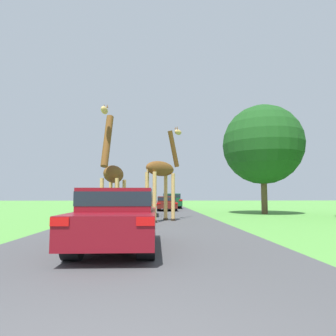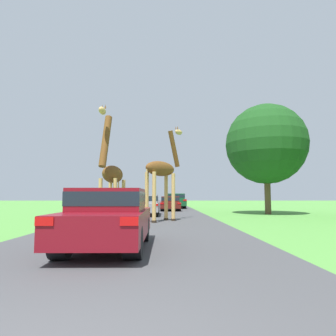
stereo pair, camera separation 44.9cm
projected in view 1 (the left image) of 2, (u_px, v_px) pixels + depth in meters
The scene contains 9 objects.
road at pixel (152, 208), 31.50m from camera, with size 7.41×120.00×0.00m.
giraffe_near_road at pixel (162, 173), 15.44m from camera, with size 2.18×2.41×5.15m.
giraffe_companion at pixel (113, 173), 13.25m from camera, with size 1.03×2.85×5.06m.
car_lead_maroon at pixel (118, 217), 7.34m from camera, with size 1.84×4.18×1.47m.
car_queue_right at pixel (144, 204), 19.97m from camera, with size 1.75×4.26×1.35m.
car_queue_left at pixel (171, 200), 31.68m from camera, with size 1.93×4.72×1.53m.
car_far_ahead at pixel (166, 203), 26.65m from camera, with size 1.73×4.27×1.24m.
car_verge_right at pixel (128, 202), 29.44m from camera, with size 1.79×4.02×1.38m.
tree_left_edge at pixel (263, 145), 21.78m from camera, with size 5.76×5.76×7.90m.
Camera 1 is at (0.45, -1.80, 1.29)m, focal length 32.00 mm.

